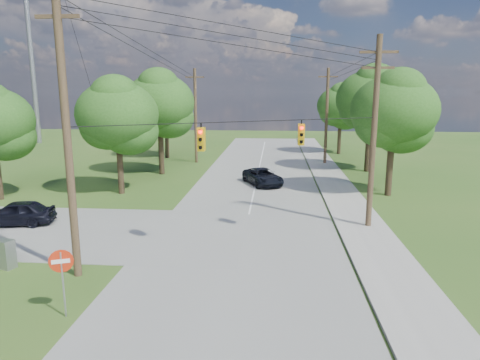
# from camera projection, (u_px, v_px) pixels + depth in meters

# --- Properties ---
(ground) EXTENTS (140.00, 140.00, 0.00)m
(ground) POSITION_uv_depth(u_px,v_px,m) (184.00, 283.00, 17.19)
(ground) COLOR #31571D
(ground) RESTS_ON ground
(main_road) EXTENTS (10.00, 100.00, 0.03)m
(main_road) POSITION_uv_depth(u_px,v_px,m) (243.00, 242.00, 21.90)
(main_road) COLOR gray
(main_road) RESTS_ON ground
(sidewalk_east) EXTENTS (2.60, 100.00, 0.12)m
(sidewalk_east) POSITION_uv_depth(u_px,v_px,m) (376.00, 245.00, 21.36)
(sidewalk_east) COLOR #ACA9A1
(sidewalk_east) RESTS_ON ground
(pole_sw) EXTENTS (2.00, 0.32, 12.00)m
(pole_sw) POSITION_uv_depth(u_px,v_px,m) (66.00, 126.00, 16.69)
(pole_sw) COLOR brown
(pole_sw) RESTS_ON ground
(pole_ne) EXTENTS (2.00, 0.32, 10.50)m
(pole_ne) POSITION_uv_depth(u_px,v_px,m) (374.00, 131.00, 23.18)
(pole_ne) COLOR brown
(pole_ne) RESTS_ON ground
(pole_north_e) EXTENTS (2.00, 0.32, 10.00)m
(pole_north_e) POSITION_uv_depth(u_px,v_px,m) (327.00, 116.00, 44.73)
(pole_north_e) COLOR brown
(pole_north_e) RESTS_ON ground
(pole_north_w) EXTENTS (2.00, 0.32, 10.00)m
(pole_north_w) POSITION_uv_depth(u_px,v_px,m) (196.00, 115.00, 45.84)
(pole_north_w) COLOR brown
(pole_north_w) RESTS_ON ground
(power_lines) EXTENTS (13.93, 29.62, 4.93)m
(power_lines) POSITION_uv_depth(u_px,v_px,m) (243.00, 66.00, 26.49)
(power_lines) COLOR black
(power_lines) RESTS_ON ground
(traffic_signals) EXTENTS (4.91, 3.27, 1.05)m
(traffic_signals) POSITION_uv_depth(u_px,v_px,m) (254.00, 136.00, 20.20)
(traffic_signals) COLOR #CEA00C
(traffic_signals) RESTS_ON ground
(tree_w_near) EXTENTS (6.00, 6.00, 8.40)m
(tree_w_near) POSITION_uv_depth(u_px,v_px,m) (117.00, 115.00, 31.28)
(tree_w_near) COLOR #443222
(tree_w_near) RESTS_ON ground
(tree_w_mid) EXTENTS (6.40, 6.40, 9.22)m
(tree_w_mid) POSITION_uv_depth(u_px,v_px,m) (159.00, 103.00, 38.87)
(tree_w_mid) COLOR #443222
(tree_w_mid) RESTS_ON ground
(tree_w_far) EXTENTS (6.00, 6.00, 8.73)m
(tree_w_far) POSITION_uv_depth(u_px,v_px,m) (166.00, 104.00, 48.86)
(tree_w_far) COLOR #443222
(tree_w_far) RESTS_ON ground
(tree_e_near) EXTENTS (6.20, 6.20, 8.81)m
(tree_e_near) POSITION_uv_depth(u_px,v_px,m) (394.00, 111.00, 30.58)
(tree_e_near) COLOR #443222
(tree_e_near) RESTS_ON ground
(tree_e_mid) EXTENTS (6.60, 6.60, 9.64)m
(tree_e_mid) POSITION_uv_depth(u_px,v_px,m) (371.00, 99.00, 40.17)
(tree_e_mid) COLOR #443222
(tree_e_mid) RESTS_ON ground
(tree_e_far) EXTENTS (5.80, 5.80, 8.32)m
(tree_e_far) POSITION_uv_depth(u_px,v_px,m) (341.00, 106.00, 52.17)
(tree_e_far) COLOR #443222
(tree_e_far) RESTS_ON ground
(car_cross_dark) EXTENTS (4.41, 2.41, 1.42)m
(car_cross_dark) POSITION_uv_depth(u_px,v_px,m) (16.00, 213.00, 24.52)
(car_cross_dark) COLOR black
(car_cross_dark) RESTS_ON cross_road
(car_main_north) EXTENTS (3.93, 5.25, 1.32)m
(car_main_north) POSITION_uv_depth(u_px,v_px,m) (263.00, 177.00, 35.32)
(car_main_north) COLOR black
(car_main_north) RESTS_ON main_road
(control_cabinet) EXTENTS (0.84, 0.72, 1.29)m
(control_cabinet) POSITION_uv_depth(u_px,v_px,m) (6.00, 254.00, 18.55)
(control_cabinet) COLOR gray
(control_cabinet) RESTS_ON ground
(do_not_enter_sign) EXTENTS (0.76, 0.32, 2.42)m
(do_not_enter_sign) POSITION_uv_depth(u_px,v_px,m) (62.00, 268.00, 14.29)
(do_not_enter_sign) COLOR gray
(do_not_enter_sign) RESTS_ON ground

